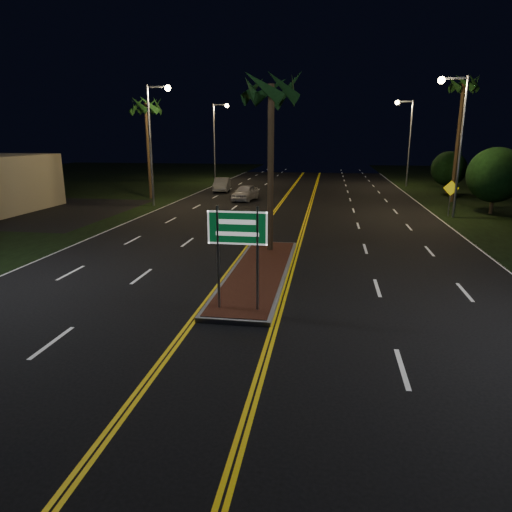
% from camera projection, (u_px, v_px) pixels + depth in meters
% --- Properties ---
extents(ground, '(120.00, 120.00, 0.00)m').
position_uv_depth(ground, '(217.00, 355.00, 11.45)').
color(ground, black).
rests_on(ground, ground).
extents(median_island, '(2.25, 10.25, 0.17)m').
position_uv_depth(median_island, '(259.00, 272.00, 18.12)').
color(median_island, gray).
rests_on(median_island, ground).
extents(highway_sign, '(1.80, 0.08, 3.20)m').
position_uv_depth(highway_sign, '(237.00, 238.00, 13.51)').
color(highway_sign, gray).
rests_on(highway_sign, ground).
extents(streetlight_left_mid, '(1.91, 0.44, 9.00)m').
position_uv_depth(streetlight_left_mid, '(154.00, 132.00, 34.54)').
color(streetlight_left_mid, gray).
rests_on(streetlight_left_mid, ground).
extents(streetlight_left_far, '(1.91, 0.44, 9.00)m').
position_uv_depth(streetlight_left_far, '(217.00, 133.00, 53.65)').
color(streetlight_left_far, gray).
rests_on(streetlight_left_far, ground).
extents(streetlight_right_mid, '(1.91, 0.44, 9.00)m').
position_uv_depth(streetlight_right_mid, '(456.00, 131.00, 29.42)').
color(streetlight_right_mid, gray).
rests_on(streetlight_right_mid, ground).
extents(streetlight_right_far, '(1.91, 0.44, 9.00)m').
position_uv_depth(streetlight_right_far, '(407.00, 133.00, 48.52)').
color(streetlight_right_far, gray).
rests_on(streetlight_right_far, ground).
extents(palm_median, '(2.40, 2.40, 8.30)m').
position_uv_depth(palm_median, '(271.00, 89.00, 19.63)').
color(palm_median, '#382819').
rests_on(palm_median, ground).
extents(palm_left_far, '(2.40, 2.40, 8.80)m').
position_uv_depth(palm_left_far, '(146.00, 106.00, 38.16)').
color(palm_left_far, '#382819').
rests_on(palm_left_far, ground).
extents(palm_right_far, '(2.40, 2.40, 10.30)m').
position_uv_depth(palm_right_far, '(464.00, 86.00, 35.84)').
color(palm_right_far, '#382819').
rests_on(palm_right_far, ground).
extents(shrub_mid, '(3.78, 3.78, 4.62)m').
position_uv_depth(shrub_mid, '(495.00, 175.00, 31.56)').
color(shrub_mid, '#382819').
rests_on(shrub_mid, ground).
extents(shrub_far, '(3.24, 3.24, 3.96)m').
position_uv_depth(shrub_far, '(449.00, 169.00, 43.15)').
color(shrub_far, '#382819').
rests_on(shrub_far, ground).
extents(car_near, '(2.61, 4.85, 1.54)m').
position_uv_depth(car_near, '(245.00, 191.00, 38.85)').
color(car_near, silver).
rests_on(car_near, ground).
extents(car_far, '(2.48, 4.78, 1.53)m').
position_uv_depth(car_far, '(222.00, 184.00, 45.30)').
color(car_far, '#A8ABB1').
rests_on(car_far, ground).
extents(warning_sign, '(1.02, 0.08, 2.43)m').
position_uv_depth(warning_sign, '(451.00, 193.00, 30.89)').
color(warning_sign, gray).
rests_on(warning_sign, ground).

